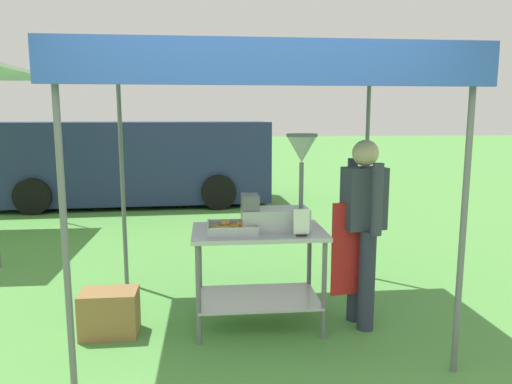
# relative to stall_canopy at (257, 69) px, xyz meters

# --- Properties ---
(ground_plane) EXTENTS (70.00, 70.00, 0.00)m
(ground_plane) POSITION_rel_stall_canopy_xyz_m (-0.12, 4.60, -2.18)
(ground_plane) COLOR #519342
(stall_canopy) EXTENTS (2.83, 2.26, 2.27)m
(stall_canopy) POSITION_rel_stall_canopy_xyz_m (0.00, 0.00, 0.00)
(stall_canopy) COLOR slate
(stall_canopy) RESTS_ON ground
(donut_cart) EXTENTS (1.11, 0.68, 0.86)m
(donut_cart) POSITION_rel_stall_canopy_xyz_m (-0.00, -0.10, -1.56)
(donut_cart) COLOR #B7B7BC
(donut_cart) RESTS_ON ground
(donut_tray) EXTENTS (0.41, 0.33, 0.07)m
(donut_tray) POSITION_rel_stall_canopy_xyz_m (-0.21, -0.14, -1.30)
(donut_tray) COLOR #B7B7BC
(donut_tray) RESTS_ON donut_cart
(donut_fryer) EXTENTS (0.63, 0.28, 0.80)m
(donut_fryer) POSITION_rel_stall_canopy_xyz_m (0.19, -0.10, -1.04)
(donut_fryer) COLOR #B7B7BC
(donut_fryer) RESTS_ON donut_cart
(menu_sign) EXTENTS (0.13, 0.05, 0.22)m
(menu_sign) POSITION_rel_stall_canopy_xyz_m (0.32, -0.35, -1.23)
(menu_sign) COLOR black
(menu_sign) RESTS_ON donut_cart
(vendor) EXTENTS (0.46, 0.54, 1.61)m
(vendor) POSITION_rel_stall_canopy_xyz_m (0.88, -0.15, -1.28)
(vendor) COLOR #2D3347
(vendor) RESTS_ON ground
(supply_crate) EXTENTS (0.46, 0.31, 0.38)m
(supply_crate) POSITION_rel_stall_canopy_xyz_m (-1.25, -0.14, -1.99)
(supply_crate) COLOR olive
(supply_crate) RESTS_ON ground
(van_navy) EXTENTS (5.62, 2.29, 1.69)m
(van_navy) POSITION_rel_stall_canopy_xyz_m (-2.01, 6.08, -1.30)
(van_navy) COLOR navy
(van_navy) RESTS_ON ground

